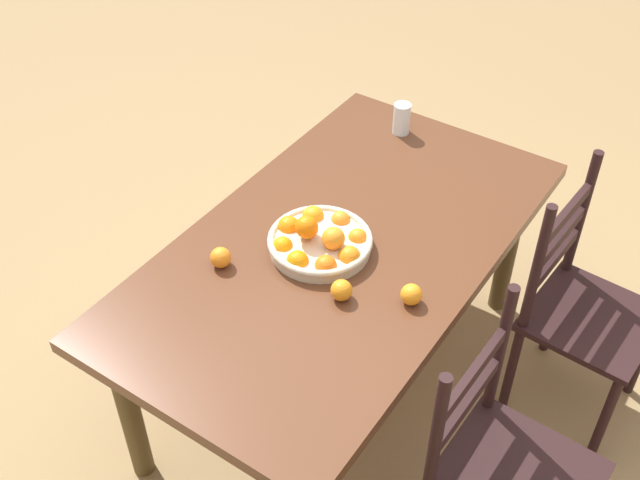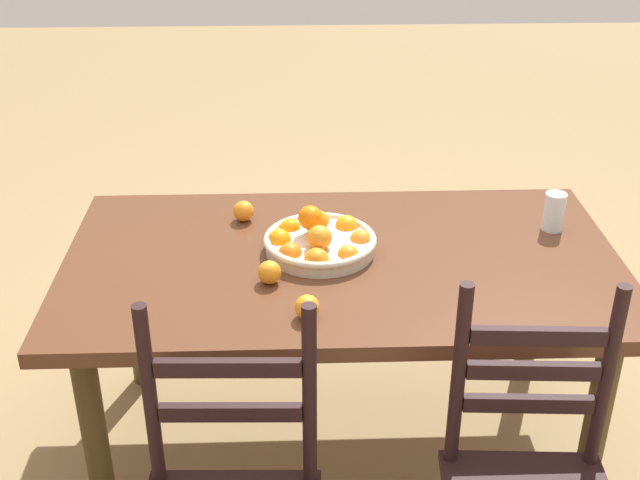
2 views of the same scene
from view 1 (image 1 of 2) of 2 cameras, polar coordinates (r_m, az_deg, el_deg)
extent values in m
plane|color=#957A50|center=(3.17, 1.30, -10.01)|extent=(12.00, 12.00, 0.00)
cube|color=#57321F|center=(2.66, 1.53, -0.55)|extent=(1.71, 0.95, 0.05)
cylinder|color=#4F3F20|center=(3.52, 3.08, 3.85)|extent=(0.07, 0.07, 0.68)
cylinder|color=#4F3F20|center=(2.73, -13.74, -12.03)|extent=(0.07, 0.07, 0.68)
cylinder|color=#4F3F20|center=(3.30, 13.60, -0.46)|extent=(0.07, 0.07, 0.68)
cube|color=black|center=(2.94, 19.21, -5.48)|extent=(0.44, 0.44, 0.03)
cylinder|color=black|center=(2.96, 20.09, -12.07)|extent=(0.04, 0.04, 0.43)
cylinder|color=black|center=(3.01, 13.80, -9.07)|extent=(0.04, 0.04, 0.43)
cylinder|color=black|center=(3.25, 16.66, -5.04)|extent=(0.04, 0.04, 0.43)
cylinder|color=black|center=(2.65, 15.53, -2.06)|extent=(0.04, 0.04, 0.53)
cylinder|color=black|center=(2.92, 18.54, 1.85)|extent=(0.04, 0.04, 0.53)
cube|color=black|center=(2.83, 16.79, -1.25)|extent=(0.33, 0.04, 0.04)
cube|color=black|center=(2.77, 17.19, 0.30)|extent=(0.33, 0.04, 0.04)
cube|color=black|center=(2.71, 17.61, 1.92)|extent=(0.33, 0.04, 0.04)
cylinder|color=black|center=(2.79, 11.44, -14.47)|extent=(0.04, 0.04, 0.41)
cylinder|color=black|center=(2.18, 8.45, -14.19)|extent=(0.04, 0.04, 0.52)
cylinder|color=black|center=(2.41, 13.00, -7.83)|extent=(0.04, 0.04, 0.52)
cube|color=black|center=(2.32, 10.71, -11.57)|extent=(0.35, 0.04, 0.04)
cube|color=black|center=(2.22, 11.14, -9.48)|extent=(0.35, 0.04, 0.04)
cylinder|color=beige|center=(2.61, 0.00, -0.31)|extent=(0.34, 0.34, 0.04)
torus|color=beige|center=(2.59, 0.00, 0.03)|extent=(0.35, 0.35, 0.02)
sphere|color=orange|center=(2.52, -1.65, -1.59)|extent=(0.07, 0.07, 0.07)
sphere|color=orange|center=(2.50, 0.42, -1.93)|extent=(0.07, 0.07, 0.07)
sphere|color=orange|center=(2.54, 2.17, -1.26)|extent=(0.08, 0.08, 0.08)
sphere|color=orange|center=(2.61, 2.76, 0.13)|extent=(0.07, 0.07, 0.07)
sphere|color=orange|center=(2.68, 1.51, 1.43)|extent=(0.07, 0.07, 0.07)
sphere|color=orange|center=(2.69, -0.51, 1.72)|extent=(0.08, 0.08, 0.08)
sphere|color=orange|center=(2.65, -2.30, 0.95)|extent=(0.08, 0.08, 0.08)
sphere|color=orange|center=(2.58, -2.74, -0.47)|extent=(0.07, 0.07, 0.07)
sphere|color=orange|center=(2.55, -0.99, 0.95)|extent=(0.08, 0.08, 0.08)
sphere|color=orange|center=(2.58, -0.91, 0.86)|extent=(0.07, 0.07, 0.07)
sphere|color=orange|center=(2.55, 0.99, 0.12)|extent=(0.08, 0.08, 0.08)
sphere|color=orange|center=(2.43, 6.68, -3.97)|extent=(0.07, 0.07, 0.07)
sphere|color=orange|center=(2.56, -7.27, -1.28)|extent=(0.07, 0.07, 0.07)
sphere|color=orange|center=(2.43, 1.58, -3.68)|extent=(0.07, 0.07, 0.07)
cylinder|color=silver|center=(3.16, 5.98, 8.81)|extent=(0.07, 0.07, 0.13)
camera|label=2|loc=(1.99, 66.19, 0.77)|focal=46.25mm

